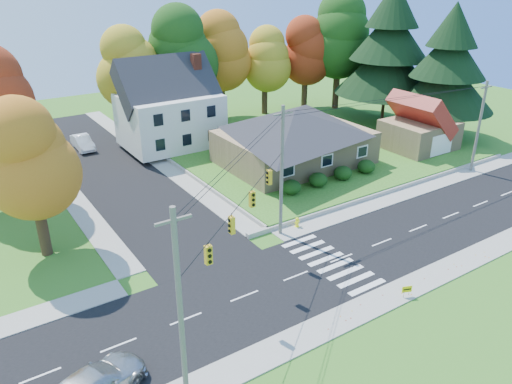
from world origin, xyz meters
TOP-DOWN VIEW (x-y plane):
  - ground at (0.00, 0.00)m, footprint 120.00×120.00m
  - road_main at (0.00, 0.00)m, footprint 90.00×8.00m
  - road_cross at (-8.00, 26.00)m, footprint 8.00×44.00m
  - sidewalk_north at (0.00, 5.00)m, footprint 90.00×2.00m
  - sidewalk_south at (0.00, -5.00)m, footprint 90.00×2.00m
  - lawn at (13.00, 21.00)m, footprint 30.00×30.00m
  - ranch_house at (8.00, 16.00)m, footprint 14.60×10.60m
  - colonial_house at (0.04, 28.00)m, footprint 10.40×8.40m
  - garage at (22.00, 11.99)m, footprint 7.30×6.30m
  - hedge_row at (7.50, 9.80)m, footprint 10.70×1.70m
  - traffic_infrastructure at (-0.15, 1.35)m, footprint 38.10×10.66m
  - tree_lot_0 at (-2.00, 34.00)m, footprint 6.72×6.72m
  - tree_lot_1 at (4.00, 33.00)m, footprint 7.84×7.84m
  - tree_lot_2 at (10.00, 34.00)m, footprint 7.28×7.28m
  - tree_lot_3 at (16.00, 33.00)m, footprint 6.16×6.16m
  - tree_lot_4 at (22.00, 32.00)m, footprint 6.72×6.72m
  - tree_lot_5 at (26.00, 30.00)m, footprint 8.40×8.40m
  - conifer_east_a at (27.00, 22.00)m, footprint 12.80×12.80m
  - conifer_east_b at (28.00, 14.00)m, footprint 11.20×11.20m
  - tree_west_0 at (-17.00, 12.00)m, footprint 6.16×6.16m
  - white_car at (-8.43, 33.18)m, footprint 1.66×4.68m
  - fire_hydrant at (0.21, 5.34)m, footprint 0.49×0.38m
  - yard_sign at (0.24, -5.57)m, footprint 0.61×0.27m

SIDE VIEW (x-z plane):
  - ground at x=0.00m, z-range 0.00..0.00m
  - road_main at x=0.00m, z-range 0.00..0.02m
  - road_cross at x=-8.00m, z-range 0.00..0.02m
  - sidewalk_north at x=0.00m, z-range 0.00..0.08m
  - sidewalk_south at x=0.00m, z-range 0.00..0.08m
  - lawn at x=13.00m, z-range 0.00..0.50m
  - fire_hydrant at x=0.21m, z-range -0.02..0.84m
  - yard_sign at x=0.24m, z-range 0.17..0.99m
  - white_car at x=-8.43m, z-range 0.02..1.56m
  - hedge_row at x=7.50m, z-range 0.50..1.77m
  - garage at x=22.00m, z-range 0.54..5.14m
  - ranch_house at x=8.00m, z-range 0.57..5.97m
  - colonial_house at x=0.04m, z-range -0.22..9.38m
  - traffic_infrastructure at x=-0.15m, z-range 0.15..10.15m
  - tree_west_0 at x=-17.00m, z-range 1.42..12.89m
  - tree_lot_3 at x=16.00m, z-range 1.92..13.39m
  - conifer_east_b at x=28.00m, z-range 0.86..15.70m
  - tree_lot_0 at x=-2.00m, z-range 2.05..14.56m
  - tree_lot_4 at x=22.00m, z-range 2.05..14.56m
  - tree_lot_2 at x=10.00m, z-range 2.18..15.74m
  - conifer_east_a at x=27.00m, z-range 0.91..17.87m
  - tree_lot_1 at x=4.00m, z-range 2.31..16.91m
  - tree_lot_5 at x=26.00m, z-range 2.45..18.09m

